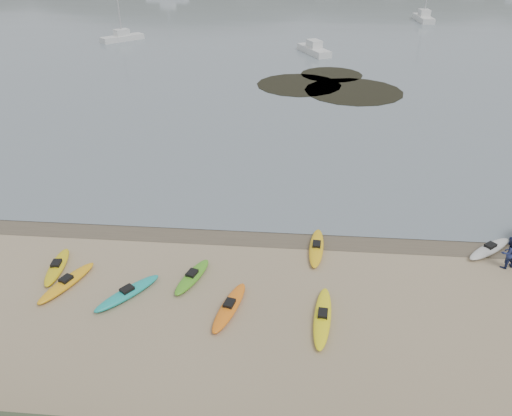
{
  "coord_description": "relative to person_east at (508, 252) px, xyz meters",
  "views": [
    {
      "loc": [
        1.97,
        -22.52,
        14.24
      ],
      "look_at": [
        0.0,
        0.0,
        1.5
      ],
      "focal_mm": 35.0,
      "sensor_mm": 36.0,
      "label": 1
    }
  ],
  "objects": [
    {
      "name": "kayaks",
      "position": [
        -12.95,
        -2.34,
        -0.66
      ],
      "size": [
        22.96,
        9.06,
        0.34
      ],
      "color": "#FFB015",
      "rests_on": "ground"
    },
    {
      "name": "ground",
      "position": [
        -12.17,
        2.05,
        -0.83
      ],
      "size": [
        600.0,
        600.0,
        0.0
      ],
      "primitive_type": "plane",
      "color": "tan",
      "rests_on": "ground"
    },
    {
      "name": "moored_boats",
      "position": [
        -11.03,
        88.41,
        -0.26
      ],
      "size": [
        91.55,
        76.16,
        1.36
      ],
      "color": "silver",
      "rests_on": "ground"
    },
    {
      "name": "far_hills",
      "position": [
        27.21,
        196.02,
        -16.76
      ],
      "size": [
        550.0,
        135.0,
        80.0
      ],
      "color": "#384235",
      "rests_on": "ground"
    },
    {
      "name": "wet_sand",
      "position": [
        -12.17,
        1.75,
        -0.83
      ],
      "size": [
        60.0,
        60.0,
        0.0
      ],
      "primitive_type": "plane",
      "color": "brown",
      "rests_on": "ground"
    },
    {
      "name": "person_east",
      "position": [
        0.0,
        0.0,
        0.0
      ],
      "size": [
        0.99,
        0.89,
        1.66
      ],
      "primitive_type": "imported",
      "rotation": [
        0.0,
        0.0,
        3.54
      ],
      "color": "navy",
      "rests_on": "ground"
    },
    {
      "name": "kelp_mats",
      "position": [
        -7.1,
        31.04,
        -0.8
      ],
      "size": [
        14.68,
        14.53,
        0.04
      ],
      "color": "black",
      "rests_on": "water"
    }
  ]
}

